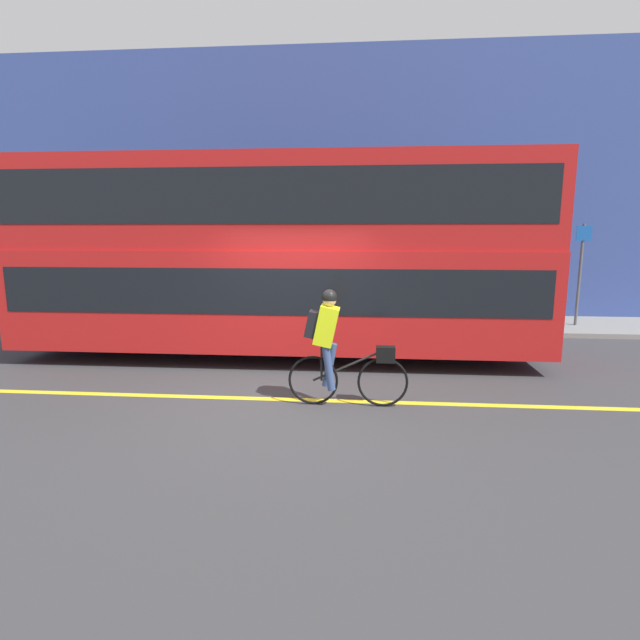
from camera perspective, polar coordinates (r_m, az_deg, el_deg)
ground_plane at (r=7.37m, az=-4.51°, el=-9.24°), size 80.00×80.00×0.00m
road_center_line at (r=7.44m, az=-4.41°, el=-9.01°), size 50.00×0.14×0.01m
sidewalk_curb at (r=13.23m, az=-0.18°, el=-0.26°), size 60.00×2.47×0.11m
building_facade at (r=14.45m, az=0.32°, el=15.01°), size 60.00×0.30×7.34m
bus at (r=9.71m, az=-4.75°, el=8.02°), size 9.85×2.49×3.77m
cyclist_on_bike at (r=6.95m, az=1.79°, el=-2.77°), size 1.69×0.32×1.65m
street_sign_post at (r=13.92m, az=27.60°, el=5.16°), size 0.36×0.09×2.50m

